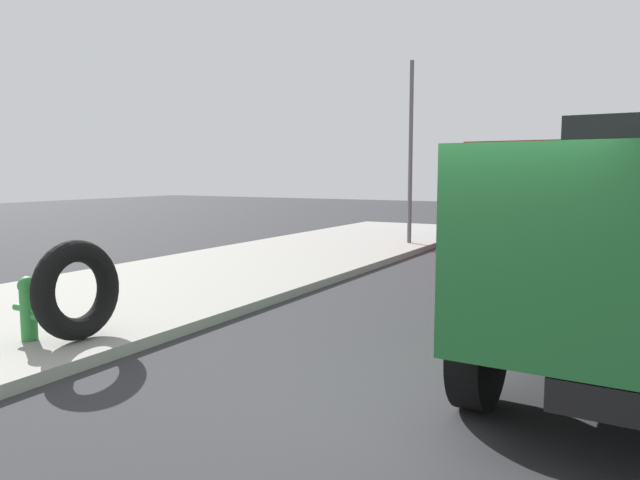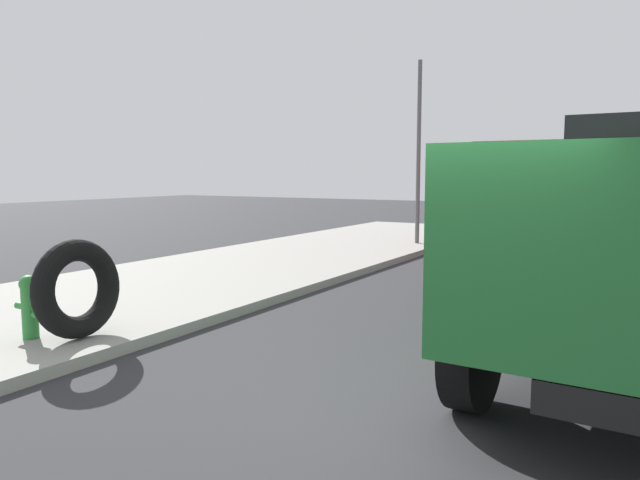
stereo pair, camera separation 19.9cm
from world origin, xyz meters
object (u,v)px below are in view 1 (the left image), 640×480
Objects in this scene: fire_hydrant at (29,306)px; loose_tire at (77,290)px; dump_truck_blue at (532,192)px; dump_truck_yellow at (637,188)px; street_light_pole at (411,153)px.

fire_hydrant is 0.65× the size of loose_tire.
dump_truck_blue is at bearing -13.59° from fire_hydrant.
dump_truck_blue is 7.14m from dump_truck_yellow.
street_light_pole is (-2.40, 3.02, 1.15)m from dump_truck_blue.
street_light_pole is at bearing -2.19° from fire_hydrant.
dump_truck_blue is (14.09, -2.97, 0.84)m from loose_tire.
dump_truck_blue is at bearing -51.58° from street_light_pole.
dump_truck_blue is 1.00× the size of dump_truck_yellow.
dump_truck_yellow is 1.34× the size of street_light_pole.
dump_truck_yellow is 10.74m from street_light_pole.
street_light_pole is at bearing 0.26° from loose_tire.
dump_truck_yellow is (20.70, -5.67, 0.84)m from loose_tire.
dump_truck_blue is (14.39, -3.48, 1.04)m from fire_hydrant.
fire_hydrant is at bearing 163.59° from dump_truck_yellow.
dump_truck_yellow is at bearing -15.32° from loose_tire.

